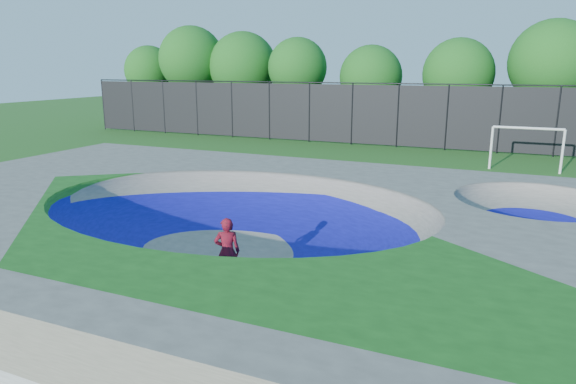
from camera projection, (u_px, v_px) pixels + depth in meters
name	position (u px, v px, depth m)	size (l,w,h in m)	color
ground	(236.00, 253.00, 14.20)	(120.00, 120.00, 0.00)	#1F5216
skate_deck	(236.00, 227.00, 14.02)	(22.00, 14.00, 1.50)	gray
skater	(227.00, 252.00, 11.97)	(0.60, 0.39, 1.65)	#B80E25
skateboard	(228.00, 283.00, 12.16)	(0.78, 0.22, 0.05)	black
soccer_goal	(527.00, 141.00, 25.00)	(3.31, 0.12, 2.19)	silver
fence	(398.00, 114.00, 32.40)	(48.09, 0.09, 4.04)	black
treeline	(372.00, 67.00, 36.94)	(51.31, 6.72, 8.34)	#453522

